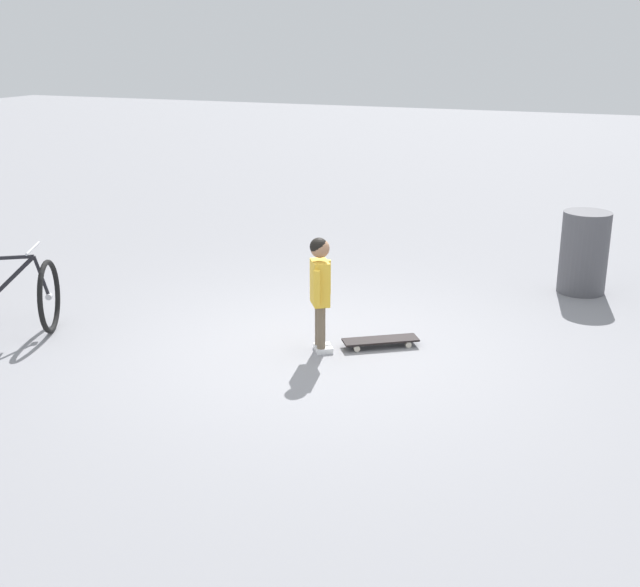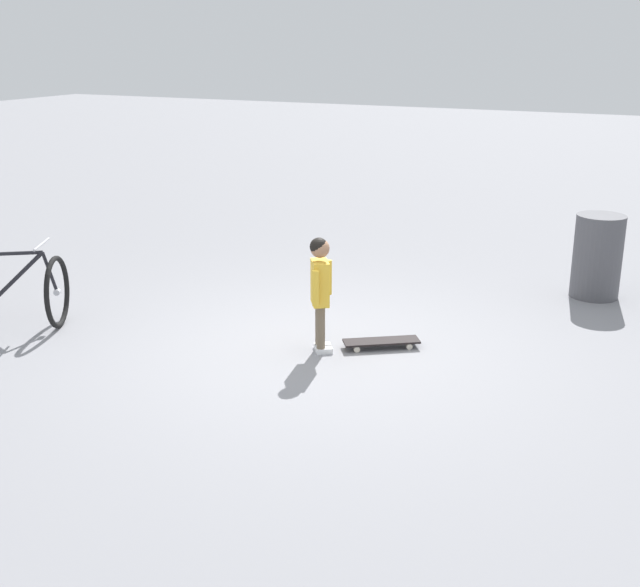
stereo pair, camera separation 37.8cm
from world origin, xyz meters
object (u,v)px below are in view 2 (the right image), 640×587
at_px(skateboard, 381,342).
at_px(bicycle_near, 4,290).
at_px(child_person, 320,282).
at_px(trash_bin, 597,256).

xyz_separation_m(skateboard, bicycle_near, (1.05, -3.53, 0.32)).
bearing_deg(child_person, trash_bin, 143.59).
relative_size(child_person, skateboard, 1.55).
bearing_deg(trash_bin, skateboard, -32.50).
bearing_deg(bicycle_near, skateboard, 106.61).
relative_size(child_person, trash_bin, 1.17).
xyz_separation_m(skateboard, trash_bin, (-2.43, 1.55, 0.39)).
height_order(skateboard, bicycle_near, bicycle_near).
bearing_deg(bicycle_near, child_person, 103.63).
bearing_deg(child_person, bicycle_near, -76.37).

